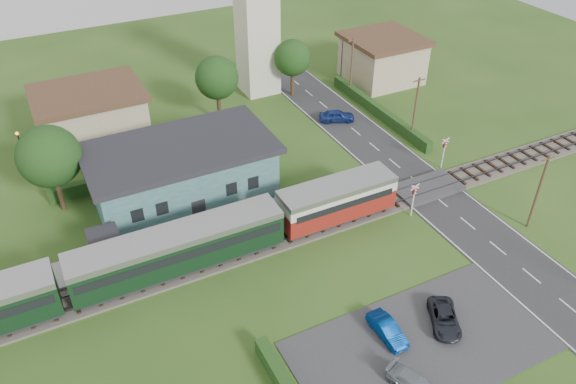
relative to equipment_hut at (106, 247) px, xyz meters
name	(u,v)px	position (x,y,z in m)	size (l,w,h in m)	color
ground	(345,235)	(18.00, -5.20, -1.75)	(120.00, 120.00, 0.00)	#2D4C19
railway_track	(332,220)	(18.00, -3.20, -1.64)	(76.00, 3.20, 0.49)	#4C443D
road	(441,202)	(28.00, -5.20, -1.72)	(6.00, 70.00, 0.05)	#28282B
car_park	(421,346)	(16.50, -17.20, -1.71)	(17.00, 9.00, 0.08)	#333335
crossing_deck	(427,188)	(28.00, -3.20, -1.52)	(6.20, 3.40, 0.45)	#333335
platform	(208,231)	(8.00, 0.00, -1.52)	(30.00, 3.00, 0.45)	gray
equipment_hut	(106,247)	(0.00, 0.00, 0.00)	(2.30, 2.30, 2.55)	beige
station_building	(182,172)	(8.00, 5.79, 0.95)	(16.00, 9.00, 5.30)	#30666B
train	(136,262)	(1.56, -3.20, 0.43)	(43.20, 2.90, 3.40)	#232328
church_tower	(256,6)	(23.00, 22.80, 8.48)	(6.00, 6.00, 17.60)	beige
house_west	(92,115)	(3.00, 19.80, 1.04)	(10.80, 8.80, 5.50)	tan
house_east	(382,58)	(38.00, 18.80, 1.05)	(8.80, 8.80, 5.50)	tan
hedge_roadside	(378,111)	(32.20, 10.80, -1.15)	(0.80, 18.00, 1.20)	#193814
hedge_station	(170,166)	(8.00, 10.30, -1.10)	(22.00, 0.80, 1.30)	#193814
tree_a	(49,157)	(-2.00, 8.80, 3.63)	(5.20, 5.20, 8.00)	#332316
tree_b	(217,78)	(16.00, 17.80, 3.27)	(4.60, 4.60, 7.34)	#332316
tree_c	(292,58)	(26.00, 19.80, 2.91)	(4.20, 4.20, 6.78)	#332316
utility_pole_b	(538,191)	(32.20, -11.20, 1.88)	(1.40, 0.22, 7.00)	#473321
utility_pole_c	(415,109)	(32.20, 4.80, 1.88)	(1.40, 0.22, 7.00)	#473321
utility_pole_d	(352,66)	(32.20, 16.80, 1.88)	(1.40, 0.22, 7.00)	#473321
crossing_signal_near	(414,195)	(24.40, -5.61, 0.39)	(0.84, 0.28, 3.28)	silver
crossing_signal_far	(444,149)	(31.60, -0.81, 0.39)	(0.84, 0.28, 3.28)	silver
streetlamp_west	(23,152)	(-4.00, 14.80, 1.29)	(0.30, 0.30, 5.15)	#3F3F47
streetlamp_east	(342,53)	(34.00, 21.80, 1.29)	(0.30, 0.30, 5.15)	#3F3F47
car_on_road	(337,116)	(27.36, 11.76, -1.05)	(1.53, 3.81, 1.30)	navy
car_park_blue	(387,330)	(14.97, -15.47, -1.10)	(1.20, 3.44, 1.13)	navy
car_park_silver	(415,383)	(14.05, -19.64, -1.14)	(1.47, 3.62, 1.05)	gray
car_park_dark	(444,318)	(19.02, -16.39, -1.13)	(1.77, 3.84, 1.07)	#20222A
pedestrian_near	(283,202)	(14.71, -0.37, -0.48)	(0.59, 0.39, 1.63)	gray
pedestrian_far	(112,254)	(0.31, -0.48, -0.53)	(0.74, 0.58, 1.53)	gray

